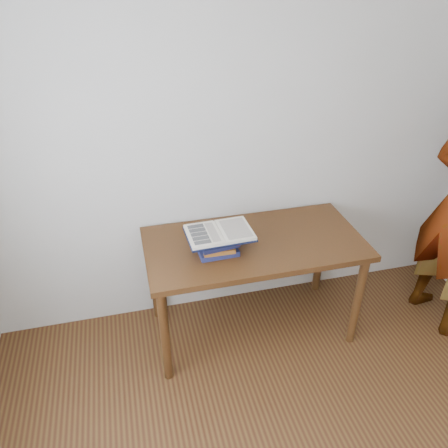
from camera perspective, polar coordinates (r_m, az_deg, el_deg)
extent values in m
cube|color=beige|center=(2.87, 1.87, 10.87)|extent=(3.50, 0.04, 2.60)
cube|color=#492512|center=(2.82, 3.98, -2.60)|extent=(1.40, 0.70, 0.04)
cylinder|color=#492512|center=(2.75, -7.71, -14.30)|extent=(0.06, 0.06, 0.71)
cylinder|color=#492512|center=(3.08, 17.04, -9.62)|extent=(0.06, 0.06, 0.71)
cylinder|color=#492512|center=(3.18, -9.08, -6.90)|extent=(0.06, 0.06, 0.71)
cylinder|color=#492512|center=(3.47, 12.46, -3.61)|extent=(0.06, 0.06, 0.71)
cube|color=#19204B|center=(2.69, -0.85, -3.40)|extent=(0.25, 0.17, 0.04)
cube|color=olive|center=(2.66, -0.81, -3.04)|extent=(0.20, 0.15, 0.03)
cube|color=#19204B|center=(2.66, -0.86, -2.28)|extent=(0.25, 0.20, 0.03)
cube|color=maroon|center=(2.63, -0.56, -1.82)|extent=(0.24, 0.18, 0.03)
cube|color=black|center=(2.63, -0.60, -1.35)|extent=(0.41, 0.29, 0.01)
cube|color=beige|center=(2.60, -2.71, -1.42)|extent=(0.20, 0.27, 0.02)
cube|color=beige|center=(2.65, 1.46, -0.76)|extent=(0.20, 0.27, 0.02)
cylinder|color=beige|center=(2.62, -0.60, -1.12)|extent=(0.02, 0.26, 0.01)
cube|color=black|center=(2.67, -3.74, -0.30)|extent=(0.10, 0.04, 0.00)
cube|color=black|center=(2.63, -3.52, -0.80)|extent=(0.10, 0.04, 0.00)
cube|color=black|center=(2.59, -3.28, -1.31)|extent=(0.10, 0.04, 0.00)
cube|color=black|center=(2.55, -3.04, -1.84)|extent=(0.10, 0.04, 0.00)
cube|color=black|center=(2.52, -2.80, -2.38)|extent=(0.10, 0.04, 0.00)
cube|color=beige|center=(2.61, -1.50, -1.04)|extent=(0.06, 0.22, 0.00)
cube|color=beige|center=(2.64, 1.55, -0.55)|extent=(0.16, 0.23, 0.00)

